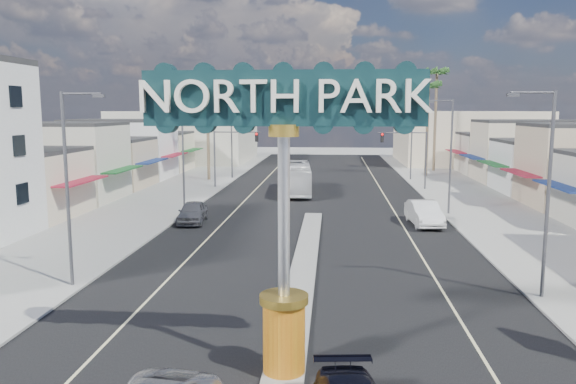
% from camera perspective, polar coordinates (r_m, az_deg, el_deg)
% --- Properties ---
extents(ground, '(160.00, 160.00, 0.00)m').
position_cam_1_polar(ground, '(45.13, 2.66, -2.13)').
color(ground, gray).
rests_on(ground, ground).
extents(road, '(20.00, 120.00, 0.01)m').
position_cam_1_polar(road, '(45.13, 2.66, -2.12)').
color(road, black).
rests_on(road, ground).
extents(median_island, '(1.30, 30.00, 0.16)m').
position_cam_1_polar(median_island, '(29.53, 1.62, -7.59)').
color(median_island, gray).
rests_on(median_island, ground).
extents(sidewalk_left, '(8.00, 120.00, 0.12)m').
position_cam_1_polar(sidewalk_left, '(47.67, -14.42, -1.75)').
color(sidewalk_left, gray).
rests_on(sidewalk_left, ground).
extents(sidewalk_right, '(8.00, 120.00, 0.12)m').
position_cam_1_polar(sidewalk_right, '(46.82, 20.06, -2.18)').
color(sidewalk_right, gray).
rests_on(sidewalk_right, ground).
extents(storefront_row_left, '(12.00, 42.00, 6.00)m').
position_cam_1_polar(storefront_row_left, '(62.96, -19.32, 3.13)').
color(storefront_row_left, beige).
rests_on(storefront_row_left, ground).
extents(storefront_row_right, '(12.00, 42.00, 6.00)m').
position_cam_1_polar(storefront_row_right, '(61.87, 25.95, 2.68)').
color(storefront_row_right, '#B7B29E').
rests_on(storefront_row_right, ground).
extents(backdrop_far_left, '(20.00, 20.00, 8.00)m').
position_cam_1_polar(backdrop_far_left, '(92.48, -10.19, 5.59)').
color(backdrop_far_left, '#B7B29E').
rests_on(backdrop_far_left, ground).
extents(backdrop_far_right, '(20.00, 20.00, 8.00)m').
position_cam_1_polar(backdrop_far_right, '(91.80, 17.57, 5.32)').
color(backdrop_far_right, beige).
rests_on(backdrop_far_right, ground).
extents(gateway_sign, '(8.20, 1.50, 9.15)m').
position_cam_1_polar(gateway_sign, '(16.56, -0.43, 0.53)').
color(gateway_sign, '#C4520F').
rests_on(gateway_sign, median_island).
extents(traffic_signal_left, '(5.09, 0.45, 6.00)m').
position_cam_1_polar(traffic_signal_left, '(59.45, -5.77, 4.51)').
color(traffic_signal_left, '#47474C').
rests_on(traffic_signal_left, ground).
extents(traffic_signal_right, '(5.09, 0.45, 6.00)m').
position_cam_1_polar(traffic_signal_right, '(59.00, 12.12, 4.34)').
color(traffic_signal_right, '#47474C').
rests_on(traffic_signal_right, ground).
extents(streetlight_l_near, '(2.03, 0.22, 9.00)m').
position_cam_1_polar(streetlight_l_near, '(27.27, -21.27, 1.21)').
color(streetlight_l_near, '#47474C').
rests_on(streetlight_l_near, ground).
extents(streetlight_l_mid, '(2.03, 0.22, 9.00)m').
position_cam_1_polar(streetlight_l_mid, '(46.03, -10.43, 4.31)').
color(streetlight_l_mid, '#47474C').
rests_on(streetlight_l_mid, ground).
extents(streetlight_l_far, '(2.03, 0.22, 9.00)m').
position_cam_1_polar(streetlight_l_far, '(67.49, -5.61, 5.63)').
color(streetlight_l_far, '#47474C').
rests_on(streetlight_l_far, ground).
extents(streetlight_r_near, '(2.03, 0.22, 9.00)m').
position_cam_1_polar(streetlight_r_near, '(26.16, 24.65, 0.74)').
color(streetlight_r_near, '#47474C').
rests_on(streetlight_r_near, ground).
extents(streetlight_r_mid, '(2.03, 0.22, 9.00)m').
position_cam_1_polar(streetlight_r_mid, '(45.38, 16.02, 4.07)').
color(streetlight_r_mid, '#47474C').
rests_on(streetlight_r_mid, ground).
extents(streetlight_r_far, '(2.03, 0.22, 9.00)m').
position_cam_1_polar(streetlight_r_far, '(67.05, 12.31, 5.47)').
color(streetlight_r_far, '#47474C').
rests_on(streetlight_r_far, ground).
extents(palm_left_far, '(2.60, 2.60, 13.10)m').
position_cam_1_polar(palm_left_far, '(66.05, -8.24, 11.11)').
color(palm_left_far, brown).
rests_on(palm_left_far, ground).
extents(palm_right_mid, '(2.60, 2.60, 12.10)m').
position_cam_1_polar(palm_right_mid, '(71.35, 14.09, 10.02)').
color(palm_right_mid, brown).
rests_on(palm_right_mid, ground).
extents(palm_right_far, '(2.60, 2.60, 14.10)m').
position_cam_1_polar(palm_right_far, '(77.68, 14.89, 11.15)').
color(palm_right_far, brown).
rests_on(palm_right_far, ground).
extents(car_parked_left, '(2.25, 4.76, 1.57)m').
position_cam_1_polar(car_parked_left, '(41.62, -9.67, -2.03)').
color(car_parked_left, slate).
rests_on(car_parked_left, ground).
extents(car_parked_right, '(2.25, 5.38, 1.73)m').
position_cam_1_polar(car_parked_right, '(41.35, 13.66, -2.11)').
color(car_parked_right, silver).
rests_on(car_parked_right, ground).
extents(city_bus, '(3.22, 10.89, 2.99)m').
position_cam_1_polar(city_bus, '(55.55, 0.97, 1.41)').
color(city_bus, silver).
rests_on(city_bus, ground).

